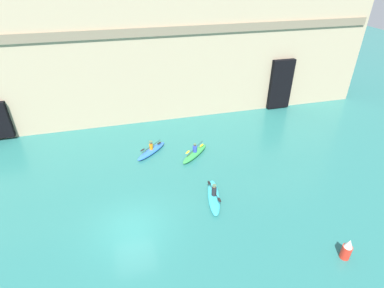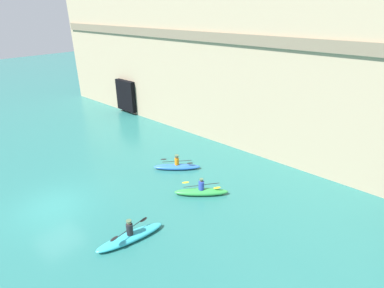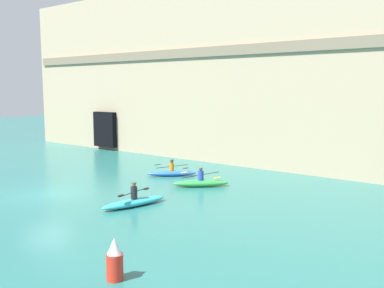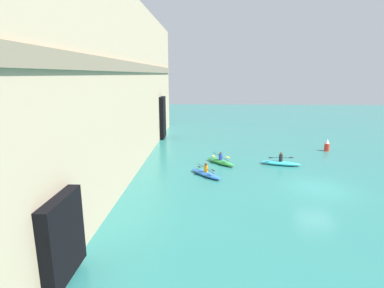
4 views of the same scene
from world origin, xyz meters
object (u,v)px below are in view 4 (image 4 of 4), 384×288
Objects in this scene: kayak_blue at (206,173)px; marker_buoy at (327,145)px; kayak_cyan at (280,163)px; kayak_green at (221,161)px.

kayak_blue is 15.16m from marker_buoy.
marker_buoy reaches higher than kayak_cyan.
kayak_green reaches higher than kayak_blue.
kayak_cyan reaches higher than kayak_green.
kayak_blue is 2.21× the size of marker_buoy.
kayak_green is at bearing -63.87° from kayak_blue.
kayak_blue is (-3.30, 1.31, -0.02)m from kayak_green.
kayak_green is 0.80× the size of kayak_cyan.
kayak_cyan is 2.73× the size of marker_buoy.
kayak_cyan reaches higher than kayak_blue.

